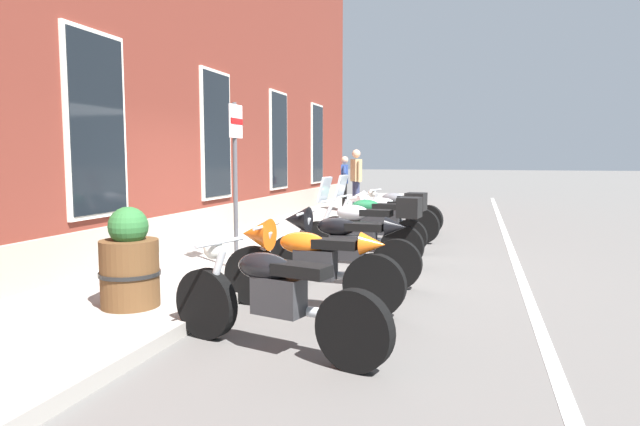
# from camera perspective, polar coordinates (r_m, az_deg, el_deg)

# --- Properties ---
(ground_plane) EXTENTS (140.00, 140.00, 0.00)m
(ground_plane) POSITION_cam_1_polar(r_m,az_deg,el_deg) (8.77, -1.50, -5.17)
(ground_plane) COLOR #565451
(sidewalk) EXTENTS (31.00, 2.42, 0.13)m
(sidewalk) POSITION_cam_1_polar(r_m,az_deg,el_deg) (9.19, -8.76, -4.31)
(sidewalk) COLOR gray
(sidewalk) RESTS_ON ground_plane
(lane_stripe) EXTENTS (31.00, 0.12, 0.01)m
(lane_stripe) POSITION_cam_1_polar(r_m,az_deg,el_deg) (8.41, 19.93, -5.97)
(lane_stripe) COLOR silver
(lane_stripe) RESTS_ON ground_plane
(motorcycle_black_naked) EXTENTS (0.81, 2.14, 0.93)m
(motorcycle_black_naked) POSITION_cam_1_polar(r_m,az_deg,el_deg) (4.74, -4.97, -8.78)
(motorcycle_black_naked) COLOR black
(motorcycle_black_naked) RESTS_ON ground_plane
(motorcycle_orange_sport) EXTENTS (0.62, 2.08, 0.99)m
(motorcycle_orange_sport) POSITION_cam_1_polar(r_m,az_deg,el_deg) (6.02, -1.58, -4.95)
(motorcycle_orange_sport) COLOR black
(motorcycle_orange_sport) RESTS_ON ground_plane
(motorcycle_black_sport) EXTENTS (0.62, 2.04, 1.01)m
(motorcycle_black_sport) POSITION_cam_1_polar(r_m,az_deg,el_deg) (7.22, 1.86, -3.07)
(motorcycle_black_sport) COLOR black
(motorcycle_black_sport) RESTS_ON ground_plane
(motorcycle_silver_touring) EXTENTS (0.64, 2.03, 1.36)m
(motorcycle_silver_touring) POSITION_cam_1_polar(r_m,az_deg,el_deg) (8.52, 4.71, -1.66)
(motorcycle_silver_touring) COLOR black
(motorcycle_silver_touring) RESTS_ON ground_plane
(motorcycle_green_touring) EXTENTS (0.66, 1.97, 1.36)m
(motorcycle_green_touring) POSITION_cam_1_polar(r_m,az_deg,el_deg) (9.68, 5.96, -0.79)
(motorcycle_green_touring) COLOR black
(motorcycle_green_touring) RESTS_ON ground_plane
(motorcycle_white_sport) EXTENTS (0.69, 2.10, 1.00)m
(motorcycle_white_sport) POSITION_cam_1_polar(r_m,az_deg,el_deg) (11.08, 6.55, -0.07)
(motorcycle_white_sport) COLOR black
(motorcycle_white_sport) RESTS_ON ground_plane
(motorcycle_grey_naked) EXTENTS (0.74, 2.04, 0.95)m
(motorcycle_grey_naked) POSITION_cam_1_polar(r_m,az_deg,el_deg) (12.37, 7.89, 0.20)
(motorcycle_grey_naked) COLOR black
(motorcycle_grey_naked) RESTS_ON ground_plane
(pedestrian_tan_coat) EXTENTS (0.51, 0.38, 1.75)m
(pedestrian_tan_coat) POSITION_cam_1_polar(r_m,az_deg,el_deg) (15.47, 3.74, 3.74)
(pedestrian_tan_coat) COLOR #2D3351
(pedestrian_tan_coat) RESTS_ON sidewalk
(pedestrian_blue_top) EXTENTS (0.65, 0.29, 1.56)m
(pedestrian_blue_top) POSITION_cam_1_polar(r_m,az_deg,el_deg) (16.21, 2.55, 3.40)
(pedestrian_blue_top) COLOR black
(pedestrian_blue_top) RESTS_ON sidewalk
(parking_sign) EXTENTS (0.36, 0.07, 2.26)m
(parking_sign) POSITION_cam_1_polar(r_m,az_deg,el_deg) (7.56, -8.70, 5.24)
(parking_sign) COLOR #4C4C51
(parking_sign) RESTS_ON sidewalk
(barrel_planter) EXTENTS (0.62, 0.62, 1.03)m
(barrel_planter) POSITION_cam_1_polar(r_m,az_deg,el_deg) (5.99, -19.05, -4.98)
(barrel_planter) COLOR brown
(barrel_planter) RESTS_ON sidewalk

